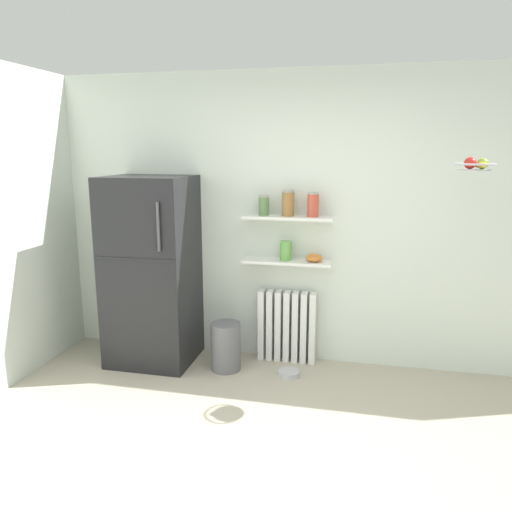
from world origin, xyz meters
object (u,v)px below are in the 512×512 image
(storage_jar_1, at_px, (288,203))
(trash_bin, at_px, (226,346))
(storage_jar_2, at_px, (313,205))
(shelf_bowl, at_px, (314,258))
(refrigerator, at_px, (152,271))
(pet_food_bowl, at_px, (289,373))
(hanging_fruit_basket, at_px, (476,165))
(vase, at_px, (286,251))
(storage_jar_0, at_px, (264,205))
(radiator, at_px, (287,326))

(storage_jar_1, xyz_separation_m, trash_bin, (-0.50, -0.28, -1.25))
(storage_jar_2, height_order, shelf_bowl, storage_jar_2)
(storage_jar_1, bearing_deg, refrigerator, -169.83)
(storage_jar_1, height_order, pet_food_bowl, storage_jar_1)
(storage_jar_1, distance_m, hanging_fruit_basket, 1.50)
(vase, relative_size, trash_bin, 0.40)
(vase, xyz_separation_m, trash_bin, (-0.48, -0.28, -0.83))
(storage_jar_2, bearing_deg, shelf_bowl, -0.00)
(storage_jar_0, distance_m, shelf_bowl, 0.64)
(storage_jar_1, distance_m, shelf_bowl, 0.53)
(refrigerator, height_order, shelf_bowl, refrigerator)
(radiator, distance_m, trash_bin, 0.60)
(refrigerator, relative_size, storage_jar_1, 7.52)
(storage_jar_1, xyz_separation_m, hanging_fruit_basket, (1.41, -0.39, 0.35))
(trash_bin, relative_size, hanging_fruit_basket, 1.53)
(trash_bin, bearing_deg, storage_jar_0, 45.13)
(storage_jar_2, distance_m, hanging_fruit_basket, 1.30)
(shelf_bowl, height_order, hanging_fruit_basket, hanging_fruit_basket)
(trash_bin, bearing_deg, refrigerator, 174.59)
(storage_jar_0, height_order, pet_food_bowl, storage_jar_0)
(pet_food_bowl, bearing_deg, trash_bin, 177.97)
(storage_jar_0, relative_size, trash_bin, 0.42)
(storage_jar_1, bearing_deg, radiator, 90.00)
(refrigerator, height_order, hanging_fruit_basket, hanging_fruit_basket)
(storage_jar_0, xyz_separation_m, trash_bin, (-0.28, -0.28, -1.23))
(radiator, bearing_deg, hanging_fruit_basket, -16.64)
(storage_jar_0, relative_size, shelf_bowl, 1.19)
(storage_jar_0, height_order, storage_jar_1, storage_jar_1)
(pet_food_bowl, xyz_separation_m, hanging_fruit_basket, (1.34, -0.09, 1.79))
(storage_jar_0, distance_m, pet_food_bowl, 1.48)
(storage_jar_1, relative_size, pet_food_bowl, 1.23)
(refrigerator, distance_m, trash_bin, 0.95)
(hanging_fruit_basket, bearing_deg, shelf_bowl, 161.55)
(storage_jar_2, relative_size, hanging_fruit_basket, 0.76)
(shelf_bowl, bearing_deg, vase, 180.00)
(refrigerator, height_order, storage_jar_2, refrigerator)
(storage_jar_1, bearing_deg, trash_bin, -150.37)
(trash_bin, distance_m, hanging_fruit_basket, 2.49)
(refrigerator, bearing_deg, pet_food_bowl, -3.90)
(refrigerator, xyz_separation_m, shelf_bowl, (1.44, 0.22, 0.15))
(refrigerator, distance_m, pet_food_bowl, 1.52)
(storage_jar_0, relative_size, pet_food_bowl, 0.97)
(refrigerator, bearing_deg, radiator, 11.55)
(storage_jar_1, distance_m, vase, 0.42)
(storage_jar_2, height_order, vase, storage_jar_2)
(radiator, relative_size, shelf_bowl, 4.41)
(radiator, xyz_separation_m, storage_jar_0, (-0.22, -0.03, 1.11))
(refrigerator, xyz_separation_m, storage_jar_2, (1.42, 0.22, 0.61))
(hanging_fruit_basket, bearing_deg, refrigerator, 176.16)
(refrigerator, relative_size, hanging_fruit_basket, 6.05)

